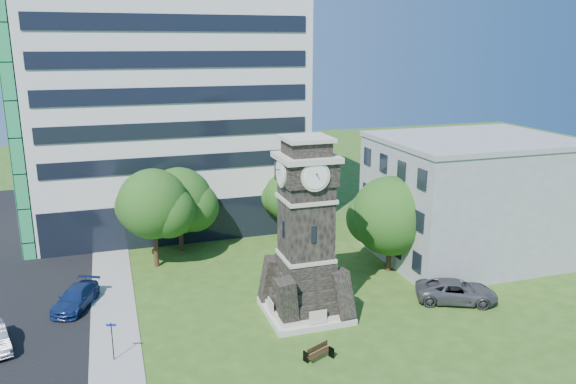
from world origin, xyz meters
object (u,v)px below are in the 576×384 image
object	(u,v)px
car_east_lot	(456,291)
street_sign	(112,337)
clock_tower	(306,240)
park_bench	(318,352)
car_street_north	(76,298)

from	to	relation	value
car_east_lot	street_sign	bearing A→B (deg)	115.57
clock_tower	park_bench	bearing A→B (deg)	-102.04
clock_tower	car_street_north	distance (m)	16.68
street_sign	clock_tower	bearing A→B (deg)	26.58
car_street_north	car_east_lot	bearing A→B (deg)	6.46
clock_tower	park_bench	distance (m)	7.58
park_bench	street_sign	distance (m)	11.97
car_east_lot	park_bench	size ratio (longest dim) A/B	3.37
street_sign	park_bench	bearing A→B (deg)	-0.50
clock_tower	car_east_lot	size ratio (longest dim) A/B	2.15
car_east_lot	clock_tower	bearing A→B (deg)	105.71
clock_tower	park_bench	world-z (taller)	clock_tower
car_street_north	street_sign	bearing A→B (deg)	-51.08
car_street_north	car_east_lot	distance (m)	26.88
park_bench	car_east_lot	bearing A→B (deg)	-6.17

